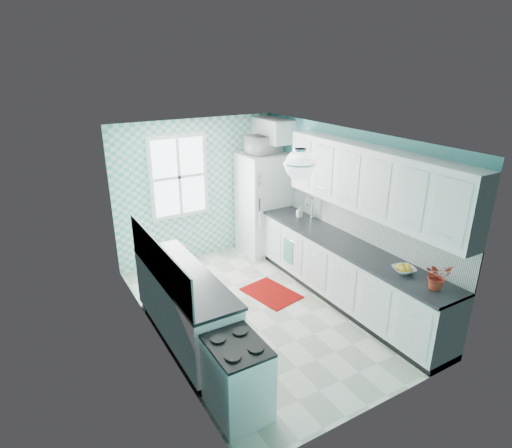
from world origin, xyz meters
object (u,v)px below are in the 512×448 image
sink (304,221)px  microwave (264,145)px  fridge (263,204)px  stove (237,377)px  ceiling_light (300,164)px  potted_plant (437,276)px  fruit_bowl (404,270)px

sink → microwave: bearing=94.1°
fridge → stove: 4.05m
fridge → microwave: microwave is taller
fridge → sink: (0.09, -1.12, 0.00)m
fridge → sink: 1.12m
ceiling_light → fridge: bearing=66.8°
sink → potted_plant: bearing=-90.8°
ceiling_light → fruit_bowl: 1.91m
sink → potted_plant: size_ratio=1.66×
sink → fruit_bowl: 2.09m
ceiling_light → microwave: ceiling_light is taller
ceiling_light → microwave: (1.11, 2.58, -0.30)m
sink → potted_plant: (-0.00, -2.56, 0.17)m
fridge → fruit_bowl: 3.21m
potted_plant → microwave: bearing=91.4°
fridge → potted_plant: fridge is taller
sink → microwave: (-0.09, 1.12, 1.09)m
fruit_bowl → microwave: microwave is taller
ceiling_light → fridge: size_ratio=0.19×
stove → fruit_bowl: fruit_bowl is taller
ceiling_light → microwave: 2.83m
fruit_bowl → microwave: bearing=91.6°
stove → microwave: microwave is taller
potted_plant → microwave: size_ratio=0.55×
fridge → microwave: bearing=54.0°
ceiling_light → fridge: ceiling_light is taller
ceiling_light → sink: bearing=50.5°
ceiling_light → fruit_bowl: bearing=-27.6°
sink → fruit_bowl: size_ratio=1.99×
stove → fruit_bowl: (2.40, 0.07, 0.55)m
fruit_bowl → ceiling_light: bearing=152.4°
sink → stove: bearing=-138.7°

